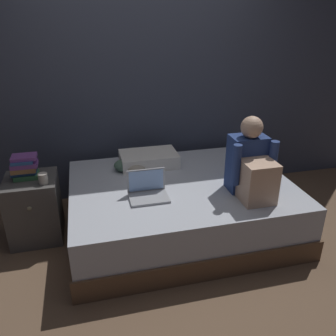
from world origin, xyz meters
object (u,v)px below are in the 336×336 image
Objects in this scene: pillow at (149,159)px; nightstand at (35,208)px; laptop at (148,191)px; clothes_pile at (129,167)px; mug at (43,178)px; bed at (180,206)px; book_stack at (24,167)px; person_sitting at (251,166)px.

nightstand is at bearing -166.53° from pillow.
laptop reaches higher than clothes_pile.
laptop is 3.56× the size of mug.
bed is at bearing -8.22° from nightstand.
mug is at bearing 176.68° from bed.
book_stack is 0.92m from clothes_pile.
clothes_pile is (-0.93, 0.67, -0.20)m from person_sitting.
pillow is at bearing 132.33° from person_sitting.
bed is at bearing -9.05° from book_stack.
person_sitting is 2.30× the size of clothes_pile.
bed is 1.41m from book_stack.
nightstand reaches higher than bed.
mug is at bearing -158.40° from pillow.
bed is 8.89× the size of book_stack.
clothes_pile is (0.88, 0.15, 0.25)m from nightstand.
person_sitting reaches higher than pillow.
pillow is at bearing 21.60° from mug.
book_stack is (-0.99, 0.39, 0.15)m from laptop.
person_sitting reaches higher than laptop.
nightstand is 1.05× the size of pillow.
person_sitting is at bearing -9.84° from laptop.
pillow is 0.24m from clothes_pile.
nightstand is at bearing -43.73° from book_stack.
pillow is 1.97× the size of clothes_pile.
book_stack is at bearing 136.27° from nightstand.
laptop reaches higher than bed.
pillow is (-0.71, 0.78, -0.19)m from person_sitting.
laptop is 1.42× the size of book_stack.
clothes_pile reaches higher than nightstand.
person_sitting is 1.91m from book_stack.
nightstand is (-1.30, 0.19, 0.05)m from bed.
mug reaches higher than bed.
person_sitting is at bearing -47.67° from pillow.
pillow is at bearing 13.47° from nightstand.
pillow reaches higher than nightstand.
nightstand is 1.84× the size of laptop.
person_sitting reaches higher than clothes_pile.
clothes_pile is at bearing 9.88° from nightstand.
bed is at bearing -3.32° from mug.
bed is at bearing -65.49° from pillow.
laptop is 0.87m from mug.
book_stack reaches higher than laptop.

